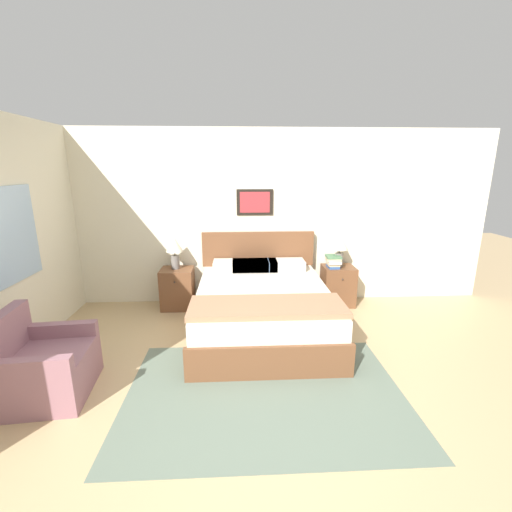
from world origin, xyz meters
TOP-DOWN VIEW (x-y plane):
  - ground_plane at (0.00, 0.00)m, footprint 16.00×16.00m
  - wall_back at (0.00, 2.70)m, footprint 7.43×0.09m
  - wall_left at (-2.54, 1.32)m, footprint 0.08×5.07m
  - area_rug_main at (0.10, 0.32)m, footprint 2.56×1.76m
  - bed at (0.17, 1.60)m, footprint 1.68×2.10m
  - armchair at (-1.94, 0.42)m, footprint 0.80×0.83m
  - nightstand_near_window at (-1.04, 2.42)m, footprint 0.47×0.43m
  - nightstand_by_door at (1.38, 2.42)m, footprint 0.47×0.43m
  - table_lamp_near_window at (-1.06, 2.45)m, footprint 0.24×0.24m
  - table_lamp_by_door at (1.38, 2.45)m, footprint 0.24×0.24m
  - book_thick_bottom at (1.27, 2.38)m, footprint 0.16×0.22m
  - book_hardcover_middle at (1.27, 2.38)m, footprint 0.17×0.21m
  - book_novel_upper at (1.27, 2.38)m, footprint 0.19×0.25m
  - book_slim_near_top at (1.27, 2.38)m, footprint 0.23×0.25m
  - book_paperback_top at (1.27, 2.38)m, footprint 0.22×0.25m

SIDE VIEW (x-z plane):
  - ground_plane at x=0.00m, z-range 0.00..0.00m
  - area_rug_main at x=0.10m, z-range 0.00..0.01m
  - armchair at x=-1.94m, z-range -0.13..0.68m
  - nightstand_near_window at x=-1.04m, z-range 0.00..0.60m
  - nightstand_by_door at x=1.38m, z-range 0.00..0.60m
  - bed at x=0.17m, z-range -0.23..0.88m
  - book_thick_bottom at x=1.27m, z-range 0.60..0.64m
  - book_hardcover_middle at x=1.27m, z-range 0.64..0.67m
  - book_novel_upper at x=1.27m, z-range 0.67..0.71m
  - book_slim_near_top at x=1.27m, z-range 0.71..0.75m
  - book_paperback_top at x=1.27m, z-range 0.75..0.78m
  - table_lamp_near_window at x=-1.06m, z-range 0.68..1.15m
  - table_lamp_by_door at x=1.38m, z-range 0.68..1.15m
  - wall_back at x=0.00m, z-range 0.00..2.60m
  - wall_left at x=-2.54m, z-range 0.00..2.60m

